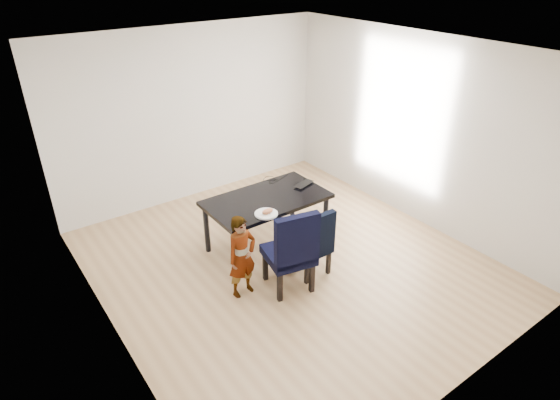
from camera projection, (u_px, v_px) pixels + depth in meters
floor at (289, 263)px, 6.13m from camera, size 4.50×5.00×0.01m
ceiling at (291, 50)px, 4.84m from camera, size 4.50×5.00×0.01m
wall_back at (193, 115)px, 7.27m from camera, size 4.50×0.01×2.70m
wall_front at (480, 275)px, 3.71m from camera, size 4.50×0.01×2.70m
wall_left at (96, 229)px, 4.32m from camera, size 0.01×5.00×2.70m
wall_right at (416, 130)px, 6.66m from camera, size 0.01×5.00×2.70m
dining_table at (267, 222)px, 6.31m from camera, size 1.60×0.90×0.75m
chair_left at (288, 248)px, 5.47m from camera, size 0.63×0.65×1.10m
chair_right at (309, 241)px, 5.77m from camera, size 0.44×0.46×0.91m
child at (242, 257)px, 5.37m from camera, size 0.40×0.28×1.03m
plate at (266, 214)px, 5.75m from camera, size 0.34×0.34×0.02m
sandwich at (267, 211)px, 5.72m from camera, size 0.17×0.12×0.06m
laptop at (301, 183)px, 6.48m from camera, size 0.36×0.28×0.03m
cable_tangle at (274, 181)px, 6.57m from camera, size 0.18×0.18×0.01m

